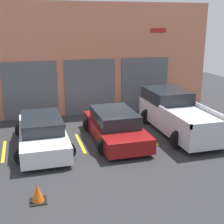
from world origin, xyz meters
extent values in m
plane|color=#2D2D30|center=(0.00, 0.00, 0.00)|extent=(28.00, 28.00, 0.00)
cube|color=#D17A5B|center=(0.00, 3.30, 2.95)|extent=(13.30, 0.60, 5.89)
cube|color=#595B60|center=(-3.34, 2.96, 1.49)|extent=(2.74, 0.08, 2.97)
cube|color=#595B60|center=(-0.20, 2.96, 1.49)|extent=(2.74, 0.08, 2.97)
cube|color=#595B60|center=(2.94, 2.96, 1.49)|extent=(2.74, 0.08, 2.97)
cube|color=#B21E19|center=(3.66, 2.97, 4.43)|extent=(0.90, 0.03, 0.22)
cube|color=silver|center=(3.05, -1.14, 0.67)|extent=(1.93, 5.21, 0.93)
cube|color=#1E2328|center=(3.05, 0.29, 1.44)|extent=(1.78, 2.35, 0.60)
cube|color=silver|center=(2.13, -2.31, 1.23)|extent=(0.08, 2.87, 0.18)
cube|color=silver|center=(3.98, -2.31, 1.23)|extent=(0.08, 2.87, 0.18)
cube|color=silver|center=(3.05, -3.71, 1.23)|extent=(1.93, 0.08, 0.18)
cylinder|color=black|center=(2.20, 0.48, 0.38)|extent=(0.76, 0.22, 0.76)
cylinder|color=black|center=(3.91, 0.48, 0.38)|extent=(0.76, 0.22, 0.76)
cylinder|color=black|center=(2.20, -2.76, 0.38)|extent=(0.76, 0.22, 0.76)
cylinder|color=black|center=(3.91, -2.76, 0.38)|extent=(0.76, 0.22, 0.76)
cube|color=white|center=(-3.05, -1.14, 0.47)|extent=(1.77, 4.61, 0.63)
cube|color=#1E2328|center=(-3.05, -1.03, 1.02)|extent=(1.55, 2.53, 0.47)
cylinder|color=black|center=(-3.82, 0.29, 0.33)|extent=(0.66, 0.22, 0.66)
cylinder|color=black|center=(-2.28, 0.29, 0.33)|extent=(0.66, 0.22, 0.66)
cylinder|color=black|center=(-3.82, -2.57, 0.33)|extent=(0.66, 0.22, 0.66)
cylinder|color=black|center=(-2.28, -2.57, 0.33)|extent=(0.66, 0.22, 0.66)
cube|color=maroon|center=(0.00, -1.14, 0.44)|extent=(1.84, 4.52, 0.59)
cube|color=#1E2328|center=(0.00, -1.03, 1.00)|extent=(1.62, 2.48, 0.54)
cylinder|color=black|center=(-0.81, 0.26, 0.33)|extent=(0.65, 0.22, 0.65)
cylinder|color=black|center=(0.81, 0.26, 0.33)|extent=(0.65, 0.22, 0.65)
cylinder|color=black|center=(-0.81, -2.54, 0.33)|extent=(0.65, 0.22, 0.65)
cylinder|color=black|center=(0.81, -2.54, 0.33)|extent=(0.65, 0.22, 0.65)
cube|color=gold|center=(-4.58, -1.14, 0.00)|extent=(0.12, 2.20, 0.01)
cube|color=gold|center=(-1.53, -1.14, 0.00)|extent=(0.12, 2.20, 0.01)
cube|color=gold|center=(1.53, -1.14, 0.00)|extent=(0.12, 2.20, 0.01)
cube|color=gold|center=(4.58, -1.14, 0.00)|extent=(0.12, 2.20, 0.01)
cube|color=black|center=(-3.47, -5.17, 0.01)|extent=(0.47, 0.47, 0.03)
cone|color=orange|center=(-3.47, -5.17, 0.28)|extent=(0.36, 0.36, 0.55)
camera|label=1|loc=(-3.58, -13.22, 4.93)|focal=50.00mm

